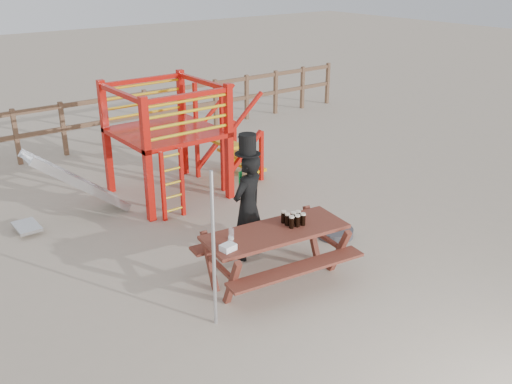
# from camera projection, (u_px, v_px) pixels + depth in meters

# --- Properties ---
(ground) EXTENTS (60.00, 60.00, 0.00)m
(ground) POSITION_uv_depth(u_px,v_px,m) (287.00, 278.00, 7.84)
(ground) COLOR tan
(ground) RESTS_ON ground
(back_fence) EXTENTS (15.09, 0.09, 1.20)m
(back_fence) POSITION_uv_depth(u_px,v_px,m) (85.00, 119.00, 12.70)
(back_fence) COLOR brown
(back_fence) RESTS_ON ground
(playground_fort) EXTENTS (4.71, 1.84, 2.10)m
(playground_fort) POSITION_uv_depth(u_px,v_px,m) (163.00, 140.00, 10.13)
(playground_fort) COLOR #B9130C
(playground_fort) RESTS_ON ground
(picnic_table) EXTENTS (2.10, 1.58, 0.75)m
(picnic_table) POSITION_uv_depth(u_px,v_px,m) (275.00, 249.00, 7.61)
(picnic_table) COLOR brown
(picnic_table) RESTS_ON ground
(man_with_hat) EXTENTS (0.67, 0.53, 1.87)m
(man_with_hat) POSITION_uv_depth(u_px,v_px,m) (248.00, 204.00, 8.08)
(man_with_hat) COLOR black
(man_with_hat) RESTS_ON ground
(metal_pole) EXTENTS (0.04, 0.04, 1.96)m
(metal_pole) POSITION_uv_depth(u_px,v_px,m) (214.00, 251.00, 6.49)
(metal_pole) COLOR #B2B2B7
(metal_pole) RESTS_ON ground
(parasol_base) EXTENTS (0.57, 0.57, 0.24)m
(parasol_base) POSITION_uv_depth(u_px,v_px,m) (335.00, 232.00, 8.98)
(parasol_base) COLOR #39383E
(parasol_base) RESTS_ON ground
(paper_bag) EXTENTS (0.20, 0.16, 0.08)m
(paper_bag) POSITION_uv_depth(u_px,v_px,m) (228.00, 247.00, 6.98)
(paper_bag) COLOR white
(paper_bag) RESTS_ON picnic_table
(stout_pints) EXTENTS (0.25, 0.29, 0.17)m
(stout_pints) POSITION_uv_depth(u_px,v_px,m) (293.00, 219.00, 7.63)
(stout_pints) COLOR black
(stout_pints) RESTS_ON picnic_table
(empty_glasses) EXTENTS (0.20, 0.24, 0.15)m
(empty_glasses) POSITION_uv_depth(u_px,v_px,m) (231.00, 238.00, 7.14)
(empty_glasses) COLOR silver
(empty_glasses) RESTS_ON picnic_table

